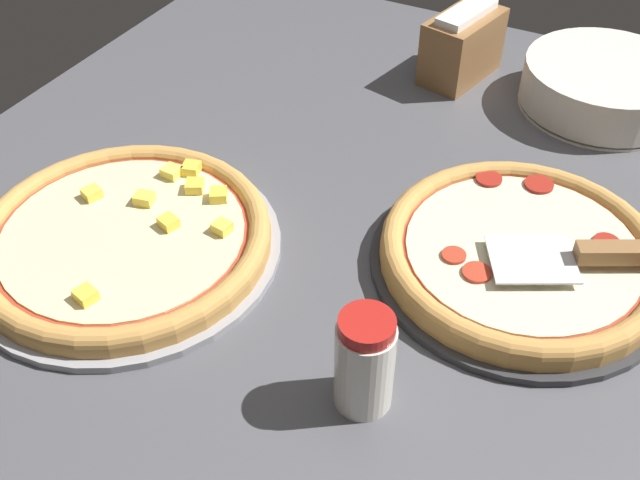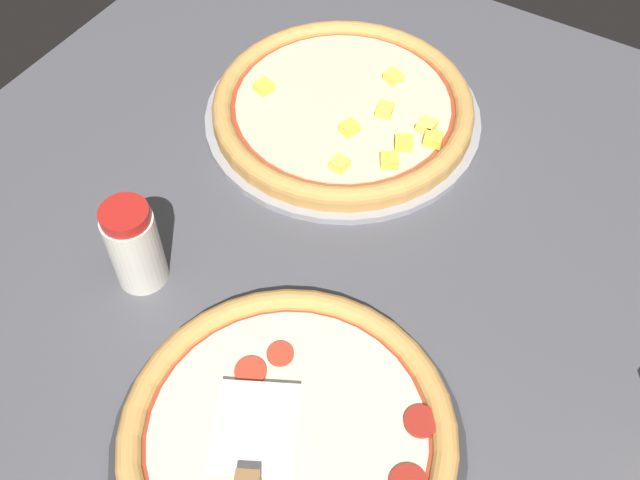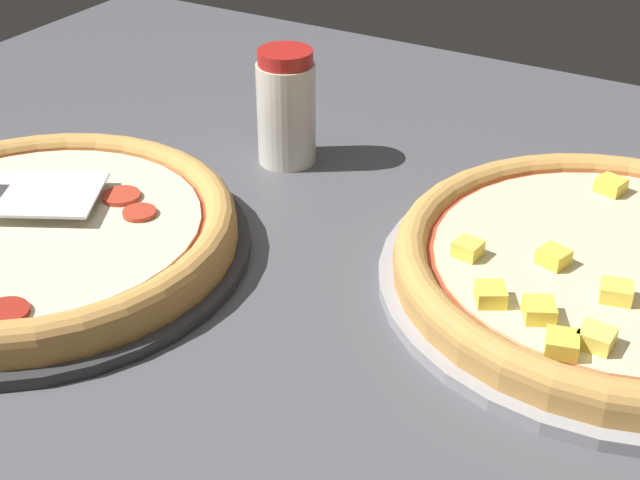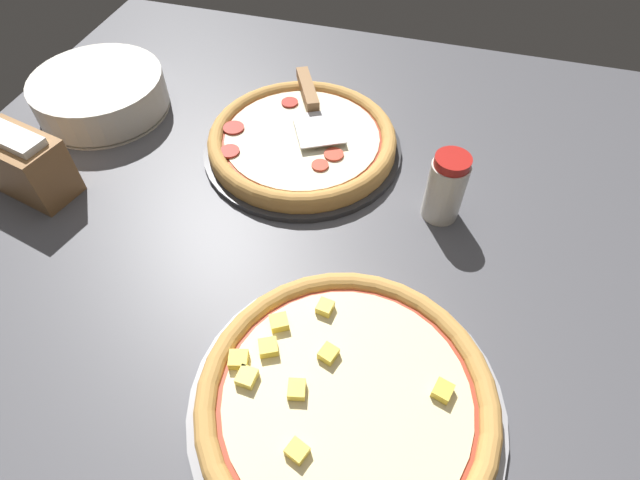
# 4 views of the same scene
# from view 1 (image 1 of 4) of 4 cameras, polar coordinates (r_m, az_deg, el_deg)

# --- Properties ---
(ground_plane) EXTENTS (1.22, 1.22, 0.04)m
(ground_plane) POSITION_cam_1_polar(r_m,az_deg,el_deg) (0.94, 4.23, -0.19)
(ground_plane) COLOR #4C4C51
(pizza_pan_front) EXTENTS (0.35, 0.35, 0.01)m
(pizza_pan_front) POSITION_cam_1_polar(r_m,az_deg,el_deg) (0.90, 14.91, -1.79)
(pizza_pan_front) COLOR #2D2D30
(pizza_pan_front) RESTS_ON ground_plane
(pizza_front) EXTENTS (0.33, 0.33, 0.03)m
(pizza_front) POSITION_cam_1_polar(r_m,az_deg,el_deg) (0.89, 15.12, -0.87)
(pizza_front) COLOR #C68E47
(pizza_front) RESTS_ON pizza_pan_front
(pizza_pan_back) EXTENTS (0.37, 0.37, 0.01)m
(pizza_pan_back) POSITION_cam_1_polar(r_m,az_deg,el_deg) (0.92, -14.57, -0.55)
(pizza_pan_back) COLOR #939399
(pizza_pan_back) RESTS_ON ground_plane
(pizza_back) EXTENTS (0.35, 0.35, 0.03)m
(pizza_back) POSITION_cam_1_polar(r_m,az_deg,el_deg) (0.91, -14.73, 0.29)
(pizza_back) COLOR #C68E47
(pizza_back) RESTS_ON pizza_pan_back
(serving_spatula) EXTENTS (0.14, 0.21, 0.02)m
(serving_spatula) POSITION_cam_1_polar(r_m,az_deg,el_deg) (0.88, 20.87, -1.02)
(serving_spatula) COLOR silver
(serving_spatula) RESTS_ON pizza_front
(plate_stack) EXTENTS (0.24, 0.24, 0.07)m
(plate_stack) POSITION_cam_1_polar(r_m,az_deg,el_deg) (1.21, 20.82, 10.90)
(plate_stack) COLOR silver
(plate_stack) RESTS_ON ground_plane
(parmesan_shaker) EXTENTS (0.06, 0.06, 0.11)m
(parmesan_shaker) POSITION_cam_1_polar(r_m,az_deg,el_deg) (0.71, 3.42, -9.28)
(parmesan_shaker) COLOR silver
(parmesan_shaker) RESTS_ON ground_plane
(napkin_holder) EXTENTS (0.15, 0.10, 0.11)m
(napkin_holder) POSITION_cam_1_polar(r_m,az_deg,el_deg) (1.23, 10.79, 14.38)
(napkin_holder) COLOR olive
(napkin_holder) RESTS_ON ground_plane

